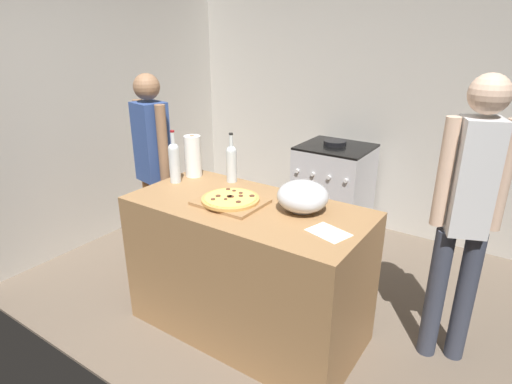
% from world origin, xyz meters
% --- Properties ---
extents(ground_plane, '(4.46, 3.18, 0.02)m').
position_xyz_m(ground_plane, '(0.00, 1.29, -0.01)').
color(ground_plane, '#6B5B4C').
extents(kitchen_wall_rear, '(4.46, 0.10, 2.60)m').
position_xyz_m(kitchen_wall_rear, '(0.00, 2.63, 1.30)').
color(kitchen_wall_rear, '#BCB7AD').
rests_on(kitchen_wall_rear, ground_plane).
extents(kitchen_wall_left, '(0.10, 3.18, 2.60)m').
position_xyz_m(kitchen_wall_left, '(-1.98, 1.29, 1.30)').
color(kitchen_wall_left, '#BCB7AD').
rests_on(kitchen_wall_left, ground_plane).
extents(counter, '(1.49, 0.72, 0.90)m').
position_xyz_m(counter, '(0.02, 0.55, 0.45)').
color(counter, '#9E7247').
rests_on(counter, ground_plane).
extents(cutting_board, '(0.40, 0.32, 0.02)m').
position_xyz_m(cutting_board, '(-0.07, 0.51, 0.91)').
color(cutting_board, '#9E7247').
rests_on(cutting_board, counter).
extents(pizza, '(0.35, 0.35, 0.03)m').
position_xyz_m(pizza, '(-0.07, 0.51, 0.93)').
color(pizza, tan).
rests_on(pizza, cutting_board).
extents(mixing_bowl, '(0.30, 0.30, 0.18)m').
position_xyz_m(mixing_bowl, '(0.34, 0.66, 0.99)').
color(mixing_bowl, '#B2B2B7').
rests_on(mixing_bowl, counter).
extents(paper_towel_roll, '(0.12, 0.12, 0.30)m').
position_xyz_m(paper_towel_roll, '(-0.61, 0.78, 1.05)').
color(paper_towel_roll, white).
rests_on(paper_towel_roll, counter).
extents(wine_bottle_dark, '(0.07, 0.07, 0.34)m').
position_xyz_m(wine_bottle_dark, '(-0.31, 0.83, 1.05)').
color(wine_bottle_dark, silver).
rests_on(wine_bottle_dark, counter).
extents(wine_bottle_green, '(0.07, 0.07, 0.36)m').
position_xyz_m(wine_bottle_green, '(-0.62, 0.61, 1.06)').
color(wine_bottle_green, silver).
rests_on(wine_bottle_green, counter).
extents(recipe_sheet, '(0.24, 0.20, 0.00)m').
position_xyz_m(recipe_sheet, '(0.59, 0.48, 0.90)').
color(recipe_sheet, white).
rests_on(recipe_sheet, counter).
extents(stove, '(0.64, 0.61, 0.91)m').
position_xyz_m(stove, '(-0.14, 2.23, 0.44)').
color(stove, '#B7B7BC').
rests_on(stove, ground_plane).
extents(person_in_stripes, '(0.38, 0.24, 1.60)m').
position_xyz_m(person_in_stripes, '(-1.02, 0.77, 0.92)').
color(person_in_stripes, '#D88C4C').
rests_on(person_in_stripes, ground_plane).
extents(person_in_red, '(0.34, 0.26, 1.70)m').
position_xyz_m(person_in_red, '(1.16, 1.02, 0.98)').
color(person_in_red, '#383D4C').
rests_on(person_in_red, ground_plane).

